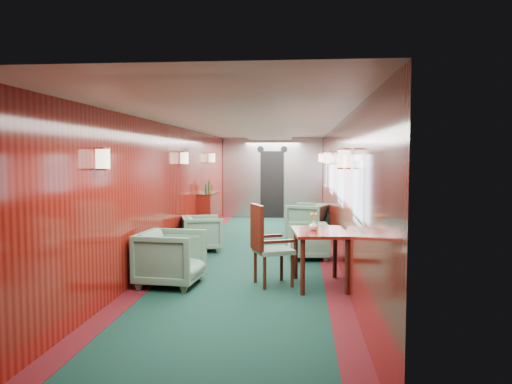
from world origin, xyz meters
TOP-DOWN VIEW (x-y plane):
  - room at (0.00, 0.00)m, footprint 12.00×12.10m
  - bulkhead at (0.00, 5.91)m, footprint 2.98×0.17m
  - windows_right at (1.49, 0.25)m, footprint 0.02×8.60m
  - wall_sconces at (0.00, 0.57)m, footprint 2.97×7.97m
  - dining_table at (1.13, -2.04)m, footprint 0.85×1.13m
  - side_chair at (0.37, -2.08)m, footprint 0.67×0.68m
  - credenza at (-1.34, 2.60)m, footprint 0.34×1.09m
  - flower_vase at (1.04, -2.01)m, footprint 0.14×0.14m
  - armchair_left_near at (-0.97, -2.19)m, footprint 0.94×0.92m
  - armchair_left_far at (-1.05, 0.45)m, footprint 0.94×0.93m
  - armchair_right_near at (0.99, -0.15)m, footprint 0.77×0.75m
  - armchair_right_far at (1.01, 2.38)m, footprint 1.07×1.06m

SIDE VIEW (x-z plane):
  - armchair_right_near at x=0.99m, z-range 0.00..0.65m
  - armchair_left_far at x=-1.05m, z-range 0.00..0.68m
  - armchair_right_far at x=1.01m, z-range 0.00..0.77m
  - armchair_left_near at x=-0.97m, z-range 0.00..0.78m
  - credenza at x=-1.34m, z-range -0.13..1.13m
  - side_chair at x=0.37m, z-range 0.05..1.21m
  - dining_table at x=1.13m, z-range 0.27..1.06m
  - flower_vase at x=1.04m, z-range 0.79..0.93m
  - bulkhead at x=0.00m, z-range -0.01..2.38m
  - windows_right at x=1.49m, z-range 1.05..1.85m
  - room at x=0.00m, z-range 0.43..2.83m
  - wall_sconces at x=0.00m, z-range 1.66..1.91m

